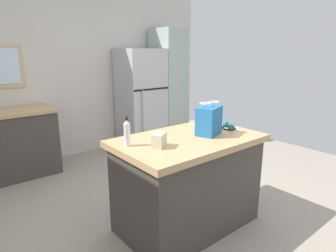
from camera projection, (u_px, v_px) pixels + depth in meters
ground at (187, 211)px, 3.11m from camera, size 6.20×6.20×0.00m
back_wall at (80, 73)px, 4.70m from camera, size 4.82×0.13×2.68m
kitchen_island at (188, 182)px, 2.77m from camera, size 1.37×0.85×0.90m
refrigerator at (141, 99)px, 5.08m from camera, size 0.72×0.69×1.73m
tall_cabinet at (168, 86)px, 5.40m from camera, size 0.45×0.62×2.08m
sink_counter at (0, 145)px, 3.81m from camera, size 1.42×0.66×1.10m
shopping_bag at (209, 120)px, 2.73m from camera, size 0.30×0.25×0.31m
small_box at (159, 140)px, 2.38m from camera, size 0.17×0.15×0.12m
bottle at (127, 133)px, 2.40m from camera, size 0.05×0.05×0.25m
ear_defenders at (228, 126)px, 2.96m from camera, size 0.20×0.20×0.06m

